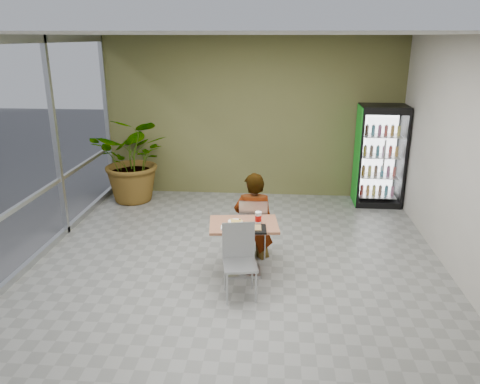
% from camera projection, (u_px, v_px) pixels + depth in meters
% --- Properties ---
extents(ground, '(7.00, 7.00, 0.00)m').
position_uv_depth(ground, '(236.00, 272.00, 6.64)').
color(ground, gray).
rests_on(ground, ground).
extents(room_envelope, '(6.00, 7.00, 3.20)m').
position_uv_depth(room_envelope, '(236.00, 163.00, 6.13)').
color(room_envelope, '#BAB3A8').
rests_on(room_envelope, ground).
extents(storefront_frame, '(0.10, 7.00, 3.20)m').
position_uv_depth(storefront_frame, '(17.00, 158.00, 6.36)').
color(storefront_frame, '#AEB0B2').
rests_on(storefront_frame, ground).
extents(dining_table, '(1.00, 0.76, 0.75)m').
position_uv_depth(dining_table, '(244.00, 238.00, 6.44)').
color(dining_table, '#A86A48').
rests_on(dining_table, ground).
extents(chair_far, '(0.41, 0.42, 0.93)m').
position_uv_depth(chair_far, '(253.00, 224.00, 6.91)').
color(chair_far, '#AEB0B2').
rests_on(chair_far, ground).
extents(chair_near, '(0.49, 0.49, 0.94)m').
position_uv_depth(chair_near, '(239.00, 254.00, 5.93)').
color(chair_near, '#AEB0B2').
rests_on(chair_near, ground).
extents(seated_woman, '(0.60, 0.38, 1.61)m').
position_uv_depth(seated_woman, '(254.00, 225.00, 6.96)').
color(seated_woman, black).
rests_on(seated_woman, ground).
extents(pizza_plate, '(0.29, 0.28, 0.03)m').
position_uv_depth(pizza_plate, '(235.00, 221.00, 6.42)').
color(pizza_plate, white).
rests_on(pizza_plate, dining_table).
extents(soda_cup, '(0.09, 0.09, 0.16)m').
position_uv_depth(soda_cup, '(258.00, 218.00, 6.36)').
color(soda_cup, white).
rests_on(soda_cup, dining_table).
extents(napkin_stack, '(0.16, 0.16, 0.02)m').
position_uv_depth(napkin_stack, '(226.00, 228.00, 6.21)').
color(napkin_stack, white).
rests_on(napkin_stack, dining_table).
extents(cafeteria_tray, '(0.44, 0.34, 0.02)m').
position_uv_depth(cafeteria_tray, '(250.00, 229.00, 6.16)').
color(cafeteria_tray, black).
rests_on(cafeteria_tray, dining_table).
extents(beverage_fridge, '(0.90, 0.69, 1.95)m').
position_uv_depth(beverage_fridge, '(380.00, 156.00, 9.06)').
color(beverage_fridge, black).
rests_on(beverage_fridge, ground).
extents(potted_plant, '(1.67, 1.48, 1.72)m').
position_uv_depth(potted_plant, '(135.00, 159.00, 9.26)').
color(potted_plant, '#29682D').
rests_on(potted_plant, ground).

